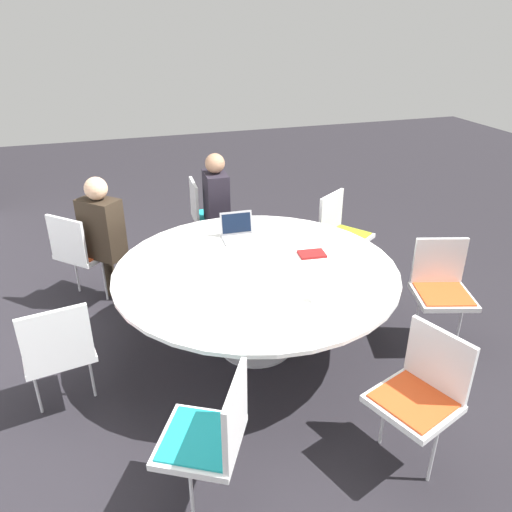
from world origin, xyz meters
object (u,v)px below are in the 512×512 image
object	(u,v)px
chair_3	(212,433)
laptop	(238,232)
coffee_cup	(315,296)
chair_0	(207,211)
person_1	(104,231)
chair_4	(422,389)
spiral_notebook	(312,254)
chair_2	(58,347)
chair_1	(80,249)
chair_6	(341,229)
chair_5	(442,284)
person_0	(218,202)

from	to	relation	value
chair_3	laptop	size ratio (longest dim) A/B	3.03
coffee_cup	chair_0	bearing A→B (deg)	5.65
chair_0	person_1	world-z (taller)	person_1
chair_4	spiral_notebook	bearing A→B (deg)	-16.98
chair_2	chair_1	bearing A→B (deg)	75.10
chair_6	chair_3	bearing A→B (deg)	15.70
chair_1	chair_6	size ratio (longest dim) A/B	1.00
chair_3	chair_1	bearing A→B (deg)	43.41
chair_0	spiral_notebook	size ratio (longest dim) A/B	3.92
chair_0	chair_5	bearing A→B (deg)	36.04
chair_3	person_1	size ratio (longest dim) A/B	0.72
chair_2	chair_3	world-z (taller)	same
coffee_cup	person_0	bearing A→B (deg)	4.32
chair_2	chair_3	xyz separation A→B (m)	(-1.02, -0.79, 0.00)
chair_3	person_1	bearing A→B (deg)	38.90
person_0	laptop	size ratio (longest dim) A/B	4.24
person_1	chair_0	bearing A→B (deg)	77.08
chair_1	person_1	size ratio (longest dim) A/B	0.72
chair_6	laptop	world-z (taller)	laptop
spiral_notebook	coffee_cup	bearing A→B (deg)	158.34
chair_6	person_0	bearing A→B (deg)	-64.85
chair_2	coffee_cup	size ratio (longest dim) A/B	11.24
chair_5	chair_6	size ratio (longest dim) A/B	1.00
person_1	chair_3	bearing A→B (deg)	-35.31
person_0	person_1	world-z (taller)	same
chair_1	chair_4	world-z (taller)	same
chair_6	chair_2	bearing A→B (deg)	-9.94
person_0	chair_4	bearing A→B (deg)	11.85
person_1	person_0	bearing A→B (deg)	65.73
chair_1	chair_2	distance (m)	1.54
chair_1	chair_6	world-z (taller)	same
chair_0	chair_2	world-z (taller)	same
person_0	person_1	xyz separation A→B (m)	(-0.44, 1.16, 0.00)
chair_2	chair_6	world-z (taller)	same
chair_5	laptop	bearing A→B (deg)	-16.86
chair_4	spiral_notebook	size ratio (longest dim) A/B	3.92
chair_4	chair_6	world-z (taller)	same
chair_1	chair_3	size ratio (longest dim) A/B	1.00
laptop	person_1	bearing A→B (deg)	157.04
chair_6	coffee_cup	xyz separation A→B (m)	(-1.49, 0.95, 0.24)
chair_3	spiral_notebook	world-z (taller)	chair_3
chair_1	chair_3	world-z (taller)	same
chair_4	laptop	world-z (taller)	laptop
person_0	person_1	bearing A→B (deg)	-66.89
chair_2	chair_5	distance (m)	2.90
chair_5	person_1	xyz separation A→B (m)	(1.47, 2.53, 0.19)
chair_4	coffee_cup	distance (m)	0.89
chair_0	chair_3	world-z (taller)	same
chair_1	laptop	world-z (taller)	laptop
chair_5	coffee_cup	xyz separation A→B (m)	(-0.22, 1.21, 0.24)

